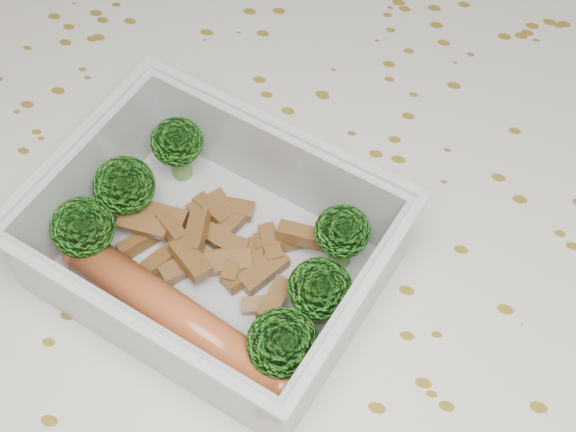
# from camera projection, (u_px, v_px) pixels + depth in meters

# --- Properties ---
(dining_table) EXTENTS (1.40, 0.90, 0.75)m
(dining_table) POSITION_uv_depth(u_px,v_px,m) (280.00, 314.00, 0.57)
(dining_table) COLOR brown
(dining_table) RESTS_ON ground
(tablecloth) EXTENTS (1.46, 0.96, 0.19)m
(tablecloth) POSITION_uv_depth(u_px,v_px,m) (280.00, 280.00, 0.52)
(tablecloth) COLOR silver
(tablecloth) RESTS_ON dining_table
(lunch_container) EXTENTS (0.23, 0.20, 0.07)m
(lunch_container) POSITION_uv_depth(u_px,v_px,m) (213.00, 254.00, 0.46)
(lunch_container) COLOR silver
(lunch_container) RESTS_ON tablecloth
(broccoli_florets) EXTENTS (0.18, 0.15, 0.05)m
(broccoli_florets) POSITION_uv_depth(u_px,v_px,m) (214.00, 242.00, 0.45)
(broccoli_florets) COLOR #608C3F
(broccoli_florets) RESTS_ON lunch_container
(meat_pile) EXTENTS (0.12, 0.08, 0.02)m
(meat_pile) POSITION_uv_depth(u_px,v_px,m) (220.00, 247.00, 0.48)
(meat_pile) COLOR brown
(meat_pile) RESTS_ON lunch_container
(sausage) EXTENTS (0.16, 0.07, 0.02)m
(sausage) POSITION_uv_depth(u_px,v_px,m) (177.00, 317.00, 0.45)
(sausage) COLOR #BD552B
(sausage) RESTS_ON lunch_container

